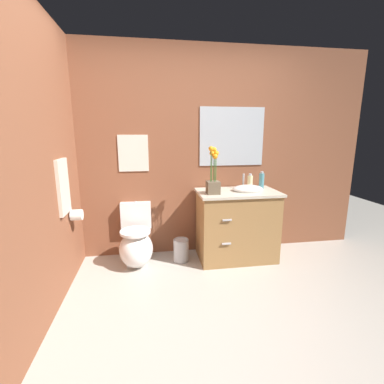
{
  "coord_description": "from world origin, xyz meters",
  "views": [
    {
      "loc": [
        -0.49,
        -1.71,
        1.5
      ],
      "look_at": [
        -0.03,
        1.2,
        0.85
      ],
      "focal_mm": 25.36,
      "sensor_mm": 36.0,
      "label": 1
    }
  ],
  "objects_px": {
    "trash_bin": "(181,250)",
    "toilet_paper_roll": "(77,215)",
    "soap_bottle": "(262,181)",
    "flower_vase": "(213,179)",
    "lotion_bottle": "(250,182)",
    "toilet": "(136,244)",
    "hanging_towel": "(63,187)",
    "wall_poster": "(133,153)",
    "vanity_cabinet": "(237,224)",
    "wall_mirror": "(232,137)"
  },
  "relations": [
    {
      "from": "trash_bin",
      "to": "toilet_paper_roll",
      "type": "distance_m",
      "value": 1.23
    },
    {
      "from": "soap_bottle",
      "to": "flower_vase",
      "type": "bearing_deg",
      "value": -163.88
    },
    {
      "from": "flower_vase",
      "to": "lotion_bottle",
      "type": "xyz_separation_m",
      "value": [
        0.49,
        0.17,
        -0.08
      ]
    },
    {
      "from": "toilet",
      "to": "flower_vase",
      "type": "distance_m",
      "value": 1.16
    },
    {
      "from": "hanging_towel",
      "to": "trash_bin",
      "type": "bearing_deg",
      "value": 16.49
    },
    {
      "from": "lotion_bottle",
      "to": "wall_poster",
      "type": "relative_size",
      "value": 0.45
    },
    {
      "from": "flower_vase",
      "to": "soap_bottle",
      "type": "relative_size",
      "value": 2.49
    },
    {
      "from": "toilet",
      "to": "soap_bottle",
      "type": "height_order",
      "value": "soap_bottle"
    },
    {
      "from": "vanity_cabinet",
      "to": "wall_mirror",
      "type": "relative_size",
      "value": 1.27
    },
    {
      "from": "soap_bottle",
      "to": "toilet",
      "type": "bearing_deg",
      "value": -177.24
    },
    {
      "from": "toilet",
      "to": "soap_bottle",
      "type": "xyz_separation_m",
      "value": [
        1.52,
        0.07,
        0.69
      ]
    },
    {
      "from": "soap_bottle",
      "to": "wall_mirror",
      "type": "relative_size",
      "value": 0.26
    },
    {
      "from": "soap_bottle",
      "to": "wall_mirror",
      "type": "xyz_separation_m",
      "value": [
        -0.33,
        0.19,
        0.52
      ]
    },
    {
      "from": "lotion_bottle",
      "to": "trash_bin",
      "type": "bearing_deg",
      "value": -175.57
    },
    {
      "from": "vanity_cabinet",
      "to": "hanging_towel",
      "type": "relative_size",
      "value": 1.95
    },
    {
      "from": "flower_vase",
      "to": "wall_mirror",
      "type": "height_order",
      "value": "wall_mirror"
    },
    {
      "from": "soap_bottle",
      "to": "toilet_paper_roll",
      "type": "bearing_deg",
      "value": -172.63
    },
    {
      "from": "soap_bottle",
      "to": "wall_poster",
      "type": "relative_size",
      "value": 0.5
    },
    {
      "from": "wall_mirror",
      "to": "toilet_paper_roll",
      "type": "height_order",
      "value": "wall_mirror"
    },
    {
      "from": "soap_bottle",
      "to": "trash_bin",
      "type": "xyz_separation_m",
      "value": [
        -1.0,
        -0.09,
        -0.79
      ]
    },
    {
      "from": "trash_bin",
      "to": "wall_mirror",
      "type": "xyz_separation_m",
      "value": [
        0.67,
        0.28,
        1.31
      ]
    },
    {
      "from": "trash_bin",
      "to": "hanging_towel",
      "type": "relative_size",
      "value": 0.52
    },
    {
      "from": "wall_poster",
      "to": "wall_mirror",
      "type": "relative_size",
      "value": 0.53
    },
    {
      "from": "flower_vase",
      "to": "lotion_bottle",
      "type": "distance_m",
      "value": 0.53
    },
    {
      "from": "wall_poster",
      "to": "toilet_paper_roll",
      "type": "height_order",
      "value": "wall_poster"
    },
    {
      "from": "vanity_cabinet",
      "to": "toilet_paper_roll",
      "type": "distance_m",
      "value": 1.79
    },
    {
      "from": "vanity_cabinet",
      "to": "hanging_towel",
      "type": "distance_m",
      "value": 1.93
    },
    {
      "from": "wall_poster",
      "to": "trash_bin",
      "type": "bearing_deg",
      "value": -28.35
    },
    {
      "from": "soap_bottle",
      "to": "hanging_towel",
      "type": "xyz_separation_m",
      "value": [
        -2.14,
        -0.42,
        0.07
      ]
    },
    {
      "from": "soap_bottle",
      "to": "wall_poster",
      "type": "distance_m",
      "value": 1.57
    },
    {
      "from": "soap_bottle",
      "to": "toilet_paper_roll",
      "type": "relative_size",
      "value": 1.92
    },
    {
      "from": "soap_bottle",
      "to": "toilet_paper_roll",
      "type": "distance_m",
      "value": 2.12
    },
    {
      "from": "wall_poster",
      "to": "toilet_paper_roll",
      "type": "distance_m",
      "value": 0.94
    },
    {
      "from": "toilet",
      "to": "flower_vase",
      "type": "relative_size",
      "value": 1.31
    },
    {
      "from": "trash_bin",
      "to": "wall_mirror",
      "type": "height_order",
      "value": "wall_mirror"
    },
    {
      "from": "lotion_bottle",
      "to": "toilet_paper_roll",
      "type": "xyz_separation_m",
      "value": [
        -1.93,
        -0.25,
        -0.24
      ]
    },
    {
      "from": "lotion_bottle",
      "to": "hanging_towel",
      "type": "xyz_separation_m",
      "value": [
        -1.99,
        -0.4,
        0.08
      ]
    },
    {
      "from": "wall_poster",
      "to": "lotion_bottle",
      "type": "bearing_deg",
      "value": -8.95
    },
    {
      "from": "vanity_cabinet",
      "to": "soap_bottle",
      "type": "height_order",
      "value": "soap_bottle"
    },
    {
      "from": "flower_vase",
      "to": "wall_poster",
      "type": "xyz_separation_m",
      "value": [
        -0.87,
        0.38,
        0.26
      ]
    },
    {
      "from": "flower_vase",
      "to": "trash_bin",
      "type": "height_order",
      "value": "flower_vase"
    },
    {
      "from": "flower_vase",
      "to": "wall_mirror",
      "type": "relative_size",
      "value": 0.66
    },
    {
      "from": "wall_poster",
      "to": "flower_vase",
      "type": "bearing_deg",
      "value": -23.62
    },
    {
      "from": "toilet_paper_roll",
      "to": "flower_vase",
      "type": "bearing_deg",
      "value": 3.29
    },
    {
      "from": "toilet",
      "to": "soap_bottle",
      "type": "relative_size",
      "value": 3.27
    },
    {
      "from": "vanity_cabinet",
      "to": "toilet_paper_roll",
      "type": "xyz_separation_m",
      "value": [
        -1.76,
        -0.17,
        0.25
      ]
    },
    {
      "from": "toilet",
      "to": "trash_bin",
      "type": "xyz_separation_m",
      "value": [
        0.52,
        -0.01,
        -0.11
      ]
    },
    {
      "from": "toilet",
      "to": "wall_poster",
      "type": "bearing_deg",
      "value": 90.0
    },
    {
      "from": "toilet_paper_roll",
      "to": "wall_poster",
      "type": "bearing_deg",
      "value": 39.28
    },
    {
      "from": "soap_bottle",
      "to": "wall_poster",
      "type": "bearing_deg",
      "value": 172.7
    }
  ]
}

